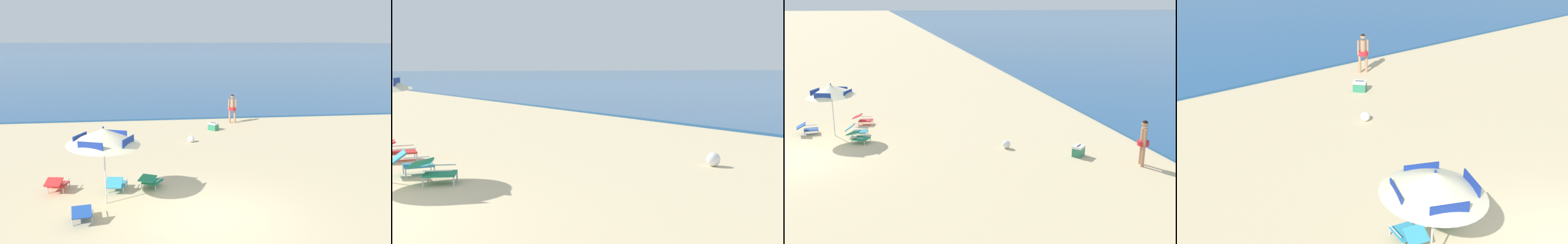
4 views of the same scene
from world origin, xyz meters
TOP-DOWN VIEW (x-y plane):
  - beach_umbrella_striped_main at (-2.87, 1.36)m, footprint 2.95×2.95m
  - lounge_chair_under_umbrella at (-1.55, 2.41)m, footprint 0.86×0.99m
  - lounge_chair_facing_sea at (-2.63, 2.29)m, footprint 0.68×0.98m
  - person_standing_near_shore at (3.37, 12.35)m, footprint 0.47×0.41m
  - cooler_box at (1.95, 10.60)m, footprint 0.59×0.60m
  - beach_ball at (0.46, 8.19)m, footprint 0.32×0.32m

SIDE VIEW (x-z plane):
  - beach_ball at x=0.46m, z-range 0.00..0.32m
  - cooler_box at x=1.95m, z-range -0.01..0.42m
  - lounge_chair_facing_sea at x=-2.63m, z-range 0.00..0.53m
  - lounge_chair_under_umbrella at x=-1.55m, z-range 0.03..0.52m
  - person_standing_near_shore at x=3.37m, z-range 0.13..1.79m
  - beach_umbrella_striped_main at x=-2.87m, z-range 0.86..3.19m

